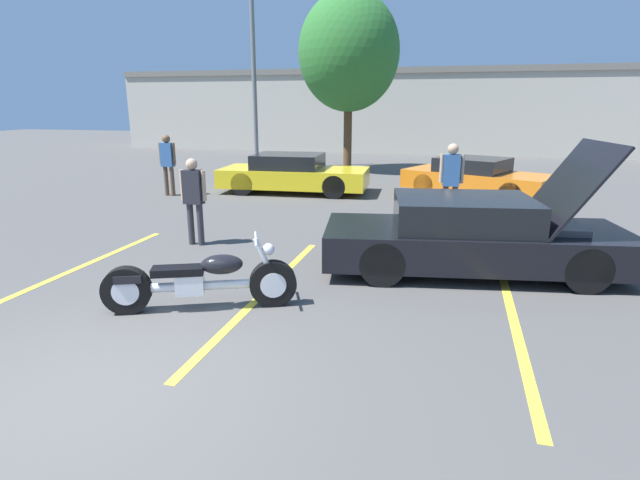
% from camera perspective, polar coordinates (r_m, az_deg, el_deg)
% --- Properties ---
extents(ground_plane, '(80.00, 80.00, 0.00)m').
position_cam_1_polar(ground_plane, '(5.31, -25.52, -15.87)').
color(ground_plane, '#514F4C').
extents(parking_stripe_foreground, '(0.12, 5.08, 0.01)m').
position_cam_1_polar(parking_stripe_foreground, '(8.98, -26.83, -3.30)').
color(parking_stripe_foreground, yellow).
rests_on(parking_stripe_foreground, ground).
extents(parking_stripe_middle, '(0.12, 5.08, 0.01)m').
position_cam_1_polar(parking_stripe_middle, '(7.24, -6.36, -5.92)').
color(parking_stripe_middle, yellow).
rests_on(parking_stripe_middle, ground).
extents(parking_stripe_back, '(0.12, 5.08, 0.01)m').
position_cam_1_polar(parking_stripe_back, '(6.85, 21.18, -8.21)').
color(parking_stripe_back, yellow).
rests_on(parking_stripe_back, ground).
extents(far_building, '(32.00, 4.20, 4.40)m').
position_cam_1_polar(far_building, '(29.11, 9.03, 14.64)').
color(far_building, '#B2AD9E').
rests_on(far_building, ground).
extents(light_pole, '(1.21, 0.28, 8.40)m').
position_cam_1_polar(light_pole, '(21.02, -7.45, 20.62)').
color(light_pole, slate).
rests_on(light_pole, ground).
extents(tree_background, '(3.78, 3.78, 6.64)m').
position_cam_1_polar(tree_background, '(19.92, 3.32, 20.62)').
color(tree_background, brown).
rests_on(tree_background, ground).
extents(motorcycle, '(2.36, 1.17, 0.95)m').
position_cam_1_polar(motorcycle, '(6.68, -13.49, -4.62)').
color(motorcycle, black).
rests_on(motorcycle, ground).
extents(show_car_hood_open, '(4.88, 2.49, 2.08)m').
position_cam_1_polar(show_car_hood_open, '(8.25, 17.19, 0.43)').
color(show_car_hood_open, black).
rests_on(show_car_hood_open, ground).
extents(parked_car_right_row, '(4.44, 3.28, 1.10)m').
position_cam_1_polar(parked_car_right_row, '(15.27, 17.38, 6.81)').
color(parked_car_right_row, orange).
rests_on(parked_car_right_row, ground).
extents(parked_car_left_row, '(4.50, 2.13, 1.15)m').
position_cam_1_polar(parked_car_left_row, '(15.22, -3.12, 7.55)').
color(parked_car_left_row, yellow).
rests_on(parked_car_left_row, ground).
extents(spectator_near_motorcycle, '(0.52, 0.23, 1.76)m').
position_cam_1_polar(spectator_near_motorcycle, '(15.21, -17.02, 8.78)').
color(spectator_near_motorcycle, brown).
rests_on(spectator_near_motorcycle, ground).
extents(spectator_by_show_car, '(0.52, 0.23, 1.79)m').
position_cam_1_polar(spectator_by_show_car, '(11.35, 14.77, 7.02)').
color(spectator_by_show_car, brown).
rests_on(spectator_by_show_car, ground).
extents(spectator_midground, '(0.52, 0.22, 1.64)m').
position_cam_1_polar(spectator_midground, '(9.66, -14.25, 5.08)').
color(spectator_midground, '#333338').
rests_on(spectator_midground, ground).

